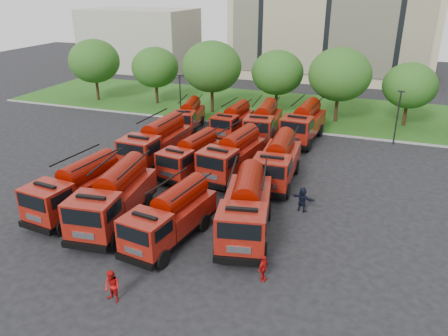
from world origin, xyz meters
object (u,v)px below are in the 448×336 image
object	(u,v)px
fire_truck_5	(191,155)
firefighter_2	(263,280)
firefighter_3	(224,263)
fire_truck_6	(233,155)
firefighter_4	(111,188)
fire_truck_4	(157,142)
firefighter_0	(153,245)
firefighter_1	(114,301)
fire_truck_8	(189,116)
fire_truck_11	(304,123)
firefighter_5	(302,211)
fire_truck_7	(278,161)
fire_truck_1	(114,197)
fire_truck_3	(246,208)
fire_truck_9	(233,120)
fire_truck_0	(77,188)
fire_truck_10	(264,122)
fire_truck_2	(171,216)

from	to	relation	value
fire_truck_5	firefighter_2	xyz separation A→B (m)	(8.98, -11.39, -1.52)
fire_truck_5	firefighter_3	size ratio (longest dim) A/B	4.49
fire_truck_6	firefighter_4	distance (m)	9.56
fire_truck_4	firefighter_2	size ratio (longest dim) A/B	5.47
firefighter_0	firefighter_1	xyz separation A→B (m)	(0.59, -4.99, 0.00)
fire_truck_8	firefighter_2	world-z (taller)	fire_truck_8
fire_truck_5	firefighter_2	distance (m)	14.59
fire_truck_11	firefighter_4	xyz separation A→B (m)	(-11.46, -15.41, -1.77)
fire_truck_4	firefighter_5	distance (m)	13.88
fire_truck_6	fire_truck_7	size ratio (longest dim) A/B	1.02
firefighter_0	firefighter_4	size ratio (longest dim) A/B	0.84
fire_truck_6	firefighter_3	world-z (taller)	fire_truck_6
fire_truck_1	fire_truck_5	xyz separation A→B (m)	(1.31, 8.85, -0.27)
fire_truck_11	firefighter_3	distance (m)	21.54
fire_truck_3	fire_truck_9	bearing A→B (deg)	99.45
fire_truck_0	firefighter_5	xyz separation A→B (m)	(13.96, 4.95, -1.70)
fire_truck_10	firefighter_5	world-z (taller)	fire_truck_10
firefighter_5	fire_truck_7	bearing A→B (deg)	-41.12
firefighter_3	fire_truck_3	bearing A→B (deg)	-96.86
firefighter_0	firefighter_5	world-z (taller)	firefighter_5
fire_truck_1	firefighter_0	xyz separation A→B (m)	(3.38, -1.52, -1.79)
fire_truck_4	fire_truck_9	bearing A→B (deg)	70.62
fire_truck_2	firefighter_4	size ratio (longest dim) A/B	3.71
fire_truck_8	firefighter_3	size ratio (longest dim) A/B	4.34
fire_truck_10	firefighter_3	world-z (taller)	fire_truck_10
fire_truck_11	fire_truck_9	bearing A→B (deg)	-169.27
fire_truck_6	fire_truck_9	size ratio (longest dim) A/B	1.15
fire_truck_4	firefighter_0	bearing A→B (deg)	-61.12
firefighter_2	fire_truck_11	bearing A→B (deg)	21.97
fire_truck_3	firefighter_2	size ratio (longest dim) A/B	5.53
fire_truck_6	fire_truck_8	bearing A→B (deg)	138.48
fire_truck_1	fire_truck_4	bearing A→B (deg)	96.16
firefighter_0	firefighter_3	size ratio (longest dim) A/B	1.07
fire_truck_2	fire_truck_4	world-z (taller)	fire_truck_4
fire_truck_9	fire_truck_5	bearing A→B (deg)	-87.09
fire_truck_0	fire_truck_8	bearing A→B (deg)	97.64
firefighter_5	firefighter_1	bearing A→B (deg)	76.02
fire_truck_9	firefighter_3	world-z (taller)	fire_truck_9
fire_truck_2	firefighter_2	bearing A→B (deg)	-8.99
firefighter_0	firefighter_4	distance (m)	8.75
fire_truck_9	firefighter_5	world-z (taller)	fire_truck_9
fire_truck_2	fire_truck_11	distance (m)	20.73
fire_truck_4	firefighter_1	distance (m)	17.59
fire_truck_10	firefighter_1	world-z (taller)	fire_truck_10
fire_truck_5	firefighter_0	world-z (taller)	fire_truck_5
fire_truck_5	fire_truck_9	world-z (taller)	fire_truck_5
fire_truck_4	firefighter_3	size ratio (longest dim) A/B	5.21
fire_truck_6	firefighter_1	xyz separation A→B (m)	(-0.56, -16.13, -1.70)
fire_truck_10	fire_truck_3	bearing A→B (deg)	-82.40
fire_truck_3	firefighter_0	bearing A→B (deg)	-159.03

